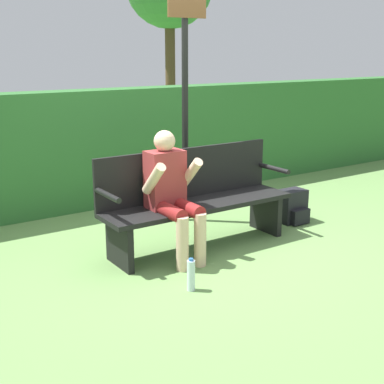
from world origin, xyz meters
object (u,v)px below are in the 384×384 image
(park_bench, at_px, (195,198))
(water_bottle, at_px, (191,275))
(person_seated, at_px, (172,190))
(signpost, at_px, (185,88))
(backpack, at_px, (292,207))

(park_bench, relative_size, water_bottle, 7.14)
(park_bench, height_order, water_bottle, park_bench)
(person_seated, xyz_separation_m, signpost, (0.72, 0.87, 0.84))
(park_bench, relative_size, person_seated, 1.66)
(backpack, height_order, signpost, signpost)
(person_seated, distance_m, water_bottle, 0.92)
(backpack, distance_m, signpost, 1.78)
(person_seated, height_order, water_bottle, person_seated)
(backpack, relative_size, water_bottle, 1.34)
(water_bottle, bearing_deg, backpack, 23.55)
(park_bench, distance_m, person_seated, 0.41)
(water_bottle, xyz_separation_m, signpost, (0.98, 1.57, 1.36))
(park_bench, bearing_deg, person_seated, -157.96)
(person_seated, relative_size, signpost, 0.47)
(park_bench, height_order, backpack, park_bench)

